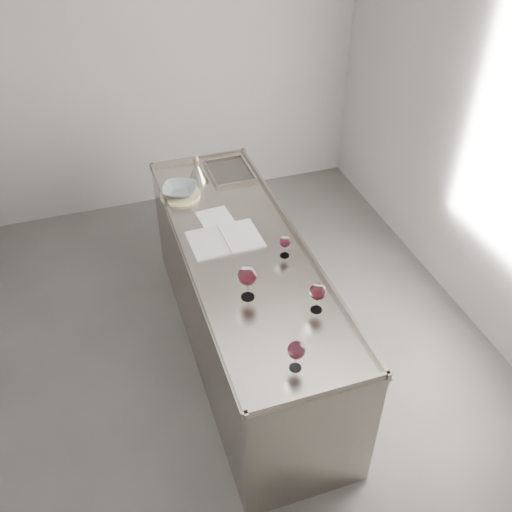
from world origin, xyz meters
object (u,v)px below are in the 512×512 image
object	(u,v)px
wine_glass_small	(285,242)
notebook	(225,239)
counter	(245,302)
wine_glass_right	(318,292)
wine_funnel	(198,174)
wine_glass_middle	(296,351)
wine_glass_left	(248,276)
ceramic_bowl	(180,190)

from	to	relation	value
wine_glass_small	notebook	size ratio (longest dim) A/B	0.32
counter	wine_glass_small	world-z (taller)	wine_glass_small
wine_glass_right	wine_funnel	distance (m)	1.55
wine_glass_right	wine_glass_small	distance (m)	0.51
wine_funnel	wine_glass_middle	bearing A→B (deg)	-88.85
wine_glass_right	wine_funnel	size ratio (longest dim) A/B	0.80
wine_glass_left	wine_glass_small	xyz separation A→B (m)	(0.33, 0.29, -0.05)
wine_glass_right	ceramic_bowl	bearing A→B (deg)	108.71
wine_glass_small	wine_glass_middle	bearing A→B (deg)	-107.17
counter	wine_glass_middle	xyz separation A→B (m)	(-0.05, -1.00, 0.59)
notebook	wine_glass_small	bearing A→B (deg)	-43.07
wine_glass_right	wine_funnel	world-z (taller)	wine_funnel
wine_glass_left	wine_glass_small	world-z (taller)	wine_glass_left
wine_glass_left	wine_glass_middle	distance (m)	0.57
ceramic_bowl	wine_funnel	xyz separation A→B (m)	(0.17, 0.14, 0.02)
wine_glass_small	wine_glass_left	bearing A→B (deg)	-139.13
wine_glass_left	wine_funnel	distance (m)	1.30
counter	wine_glass_left	bearing A→B (deg)	-104.62
counter	wine_glass_left	world-z (taller)	wine_glass_left
wine_glass_middle	wine_glass_right	size ratio (longest dim) A/B	0.95
wine_glass_middle	wine_glass_right	bearing A→B (deg)	53.11
wine_glass_small	ceramic_bowl	distance (m)	0.99
wine_glass_left	wine_funnel	world-z (taller)	wine_funnel
wine_glass_middle	wine_glass_small	distance (m)	0.89
wine_glass_left	wine_glass_middle	world-z (taller)	wine_glass_left
counter	wine_funnel	world-z (taller)	wine_funnel
wine_glass_left	wine_glass_right	size ratio (longest dim) A/B	1.18
counter	ceramic_bowl	xyz separation A→B (m)	(-0.25, 0.72, 0.52)
wine_glass_middle	wine_glass_small	xyz separation A→B (m)	(0.26, 0.85, -0.02)
counter	ceramic_bowl	distance (m)	0.92
notebook	wine_funnel	xyz separation A→B (m)	(0.01, 0.74, 0.06)
wine_glass_small	counter	bearing A→B (deg)	146.07
wine_glass_middle	wine_glass_small	bearing A→B (deg)	72.83
ceramic_bowl	wine_funnel	bearing A→B (deg)	40.91
wine_glass_right	notebook	world-z (taller)	wine_glass_right
wine_glass_left	wine_glass_right	distance (m)	0.39
wine_glass_left	notebook	world-z (taller)	wine_glass_left
ceramic_bowl	counter	bearing A→B (deg)	-70.92
wine_glass_middle	notebook	xyz separation A→B (m)	(-0.04, 1.12, -0.12)
wine_glass_right	ceramic_bowl	distance (m)	1.45
notebook	ceramic_bowl	distance (m)	0.62
wine_glass_left	notebook	bearing A→B (deg)	87.61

